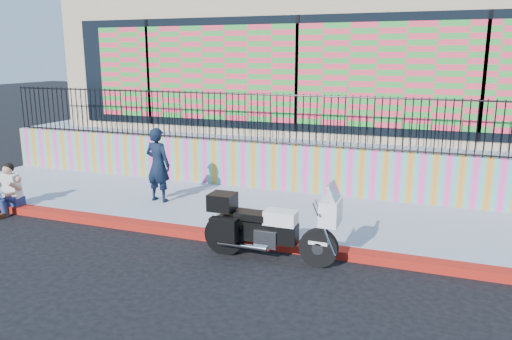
% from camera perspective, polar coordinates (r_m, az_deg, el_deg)
% --- Properties ---
extents(ground, '(90.00, 90.00, 0.00)m').
position_cam_1_polar(ground, '(9.17, -2.83, -8.21)').
color(ground, black).
rests_on(ground, ground).
extents(red_curb, '(16.00, 0.30, 0.15)m').
position_cam_1_polar(red_curb, '(9.14, -2.83, -7.77)').
color(red_curb, '#A10B14').
rests_on(red_curb, ground).
extents(sidewalk, '(16.00, 3.00, 0.15)m').
position_cam_1_polar(sidewalk, '(10.59, 0.71, -4.81)').
color(sidewalk, '#99A3B8').
rests_on(sidewalk, ground).
extents(mural_wall, '(16.00, 0.20, 1.10)m').
position_cam_1_polar(mural_wall, '(11.89, 3.33, 0.28)').
color(mural_wall, '#FF439E').
rests_on(mural_wall, sidewalk).
extents(metal_fence, '(15.80, 0.04, 1.20)m').
position_cam_1_polar(metal_fence, '(11.69, 3.41, 5.79)').
color(metal_fence, black).
rests_on(metal_fence, mural_wall).
extents(elevated_platform, '(16.00, 10.00, 1.25)m').
position_cam_1_polar(elevated_platform, '(16.76, 8.52, 3.63)').
color(elevated_platform, '#99A3B8').
rests_on(elevated_platform, ground).
extents(storefront_building, '(14.00, 8.06, 4.00)m').
position_cam_1_polar(storefront_building, '(16.33, 8.67, 12.63)').
color(storefront_building, tan).
rests_on(storefront_building, elevated_platform).
extents(police_motorcycle, '(2.25, 0.75, 1.40)m').
position_cam_1_polar(police_motorcycle, '(8.23, 1.39, -6.33)').
color(police_motorcycle, black).
rests_on(police_motorcycle, ground).
extents(police_officer, '(0.64, 0.46, 1.64)m').
position_cam_1_polar(police_officer, '(11.12, -11.14, 0.59)').
color(police_officer, black).
rests_on(police_officer, sidewalk).
extents(seated_man, '(0.54, 0.71, 1.06)m').
position_cam_1_polar(seated_man, '(11.82, -26.65, -2.43)').
color(seated_man, navy).
rests_on(seated_man, ground).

